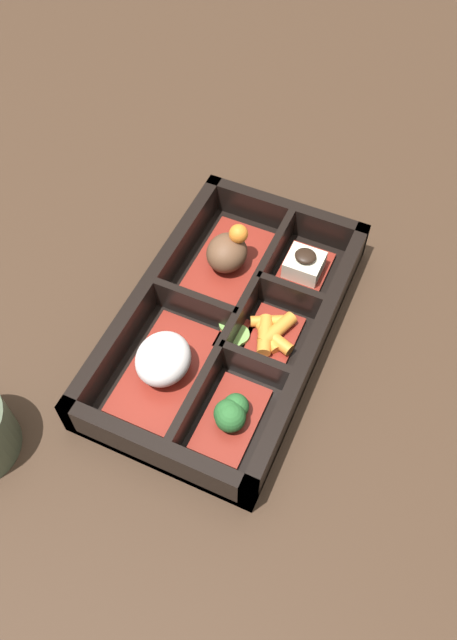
{
  "coord_description": "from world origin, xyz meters",
  "views": [
    {
      "loc": [
        -0.32,
        -0.15,
        0.54
      ],
      "look_at": [
        0.0,
        0.0,
        0.03
      ],
      "focal_mm": 35.0,
      "sensor_mm": 36.0,
      "label": 1
    }
  ],
  "objects": [
    {
      "name": "bento_rim",
      "position": [
        0.0,
        -0.0,
        0.02
      ],
      "size": [
        0.32,
        0.19,
        0.05
      ],
      "color": "black",
      "rests_on": "ground_plane"
    },
    {
      "name": "bowl_tofu",
      "position": [
        0.1,
        -0.04,
        0.02
      ],
      "size": [
        0.08,
        0.05,
        0.03
      ],
      "color": "maroon",
      "rests_on": "bento_base"
    },
    {
      "name": "bowl_pickles",
      "position": [
        -0.01,
        -0.01,
        0.01
      ],
      "size": [
        0.04,
        0.03,
        0.01
      ],
      "color": "maroon",
      "rests_on": "bento_base"
    },
    {
      "name": "bowl_carrots",
      "position": [
        0.01,
        -0.04,
        0.02
      ],
      "size": [
        0.07,
        0.05,
        0.02
      ],
      "color": "maroon",
      "rests_on": "bento_base"
    },
    {
      "name": "bowl_rice",
      "position": [
        -0.07,
        0.03,
        0.03
      ],
      "size": [
        0.13,
        0.07,
        0.05
      ],
      "color": "maroon",
      "rests_on": "bento_base"
    },
    {
      "name": "bowl_greens",
      "position": [
        -0.09,
        -0.05,
        0.02
      ],
      "size": [
        0.09,
        0.05,
        0.03
      ],
      "color": "maroon",
      "rests_on": "bento_base"
    },
    {
      "name": "bowl_stew",
      "position": [
        0.07,
        0.03,
        0.03
      ],
      "size": [
        0.13,
        0.07,
        0.06
      ],
      "color": "maroon",
      "rests_on": "bento_base"
    },
    {
      "name": "ground_plane",
      "position": [
        0.0,
        0.0,
        0.0
      ],
      "size": [
        3.0,
        3.0,
        0.0
      ],
      "primitive_type": "plane",
      "color": "#382619"
    },
    {
      "name": "bento_base",
      "position": [
        0.0,
        0.0,
        0.01
      ],
      "size": [
        0.32,
        0.19,
        0.01
      ],
      "color": "black",
      "rests_on": "ground_plane"
    }
  ]
}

